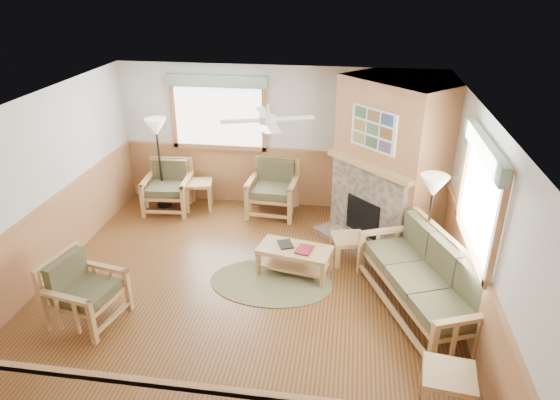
# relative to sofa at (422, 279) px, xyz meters

# --- Properties ---
(floor) EXTENTS (6.00, 6.00, 0.01)m
(floor) POSITION_rel_sofa_xyz_m (-2.43, 0.13, -0.52)
(floor) COLOR brown
(floor) RESTS_ON ground
(ceiling) EXTENTS (6.00, 6.00, 0.01)m
(ceiling) POSITION_rel_sofa_xyz_m (-2.43, 0.13, 2.19)
(ceiling) COLOR white
(ceiling) RESTS_ON floor
(wall_back) EXTENTS (6.00, 0.02, 2.70)m
(wall_back) POSITION_rel_sofa_xyz_m (-2.43, 3.13, 0.84)
(wall_back) COLOR silver
(wall_back) RESTS_ON floor
(wall_front) EXTENTS (6.00, 0.02, 2.70)m
(wall_front) POSITION_rel_sofa_xyz_m (-2.43, -2.87, 0.84)
(wall_front) COLOR silver
(wall_front) RESTS_ON floor
(wall_left) EXTENTS (0.02, 6.00, 2.70)m
(wall_left) POSITION_rel_sofa_xyz_m (-5.43, 0.13, 0.84)
(wall_left) COLOR silver
(wall_left) RESTS_ON floor
(wall_right) EXTENTS (0.02, 6.00, 2.70)m
(wall_right) POSITION_rel_sofa_xyz_m (0.57, 0.13, 0.84)
(wall_right) COLOR silver
(wall_right) RESTS_ON floor
(wainscot) EXTENTS (6.00, 6.00, 1.10)m
(wainscot) POSITION_rel_sofa_xyz_m (-2.43, 0.13, 0.04)
(wainscot) COLOR #A77044
(wainscot) RESTS_ON floor
(fireplace) EXTENTS (3.11, 3.11, 2.70)m
(fireplace) POSITION_rel_sofa_xyz_m (-0.38, 2.18, 0.84)
(fireplace) COLOR #A77044
(fireplace) RESTS_ON floor
(window_back) EXTENTS (1.90, 0.16, 1.50)m
(window_back) POSITION_rel_sofa_xyz_m (-3.53, 3.09, 2.02)
(window_back) COLOR white
(window_back) RESTS_ON wall_back
(window_right) EXTENTS (0.16, 1.90, 1.50)m
(window_right) POSITION_rel_sofa_xyz_m (0.53, -0.07, 2.02)
(window_right) COLOR white
(window_right) RESTS_ON wall_right
(ceiling_fan) EXTENTS (1.59, 1.59, 0.36)m
(ceiling_fan) POSITION_rel_sofa_xyz_m (-2.13, 0.43, 2.15)
(ceiling_fan) COLOR white
(ceiling_fan) RESTS_ON ceiling
(sofa) EXTENTS (2.40, 1.68, 1.02)m
(sofa) POSITION_rel_sofa_xyz_m (0.00, 0.00, 0.00)
(sofa) COLOR tan
(sofa) RESTS_ON floor
(armchair_back_left) EXTENTS (0.90, 0.90, 0.94)m
(armchair_back_left) POSITION_rel_sofa_xyz_m (-4.45, 2.54, -0.04)
(armchair_back_left) COLOR tan
(armchair_back_left) RESTS_ON floor
(armchair_back_right) EXTENTS (0.93, 0.93, 0.98)m
(armchair_back_right) POSITION_rel_sofa_xyz_m (-2.44, 2.68, -0.02)
(armchair_back_right) COLOR tan
(armchair_back_right) RESTS_ON floor
(armchair_left) EXTENTS (0.95, 0.95, 0.90)m
(armchair_left) POSITION_rel_sofa_xyz_m (-4.34, -0.83, -0.06)
(armchair_left) COLOR tan
(armchair_left) RESTS_ON floor
(coffee_table) EXTENTS (1.17, 0.74, 0.44)m
(coffee_table) POSITION_rel_sofa_xyz_m (-1.78, 0.69, -0.29)
(coffee_table) COLOR tan
(coffee_table) RESTS_ON floor
(end_table_chairs) EXTENTS (0.58, 0.57, 0.56)m
(end_table_chairs) POSITION_rel_sofa_xyz_m (-3.88, 2.68, -0.23)
(end_table_chairs) COLOR tan
(end_table_chairs) RESTS_ON floor
(end_table_sofa) EXTENTS (0.58, 0.56, 0.58)m
(end_table_sofa) POSITION_rel_sofa_xyz_m (0.08, -1.76, -0.22)
(end_table_sofa) COLOR tan
(end_table_sofa) RESTS_ON floor
(footstool) EXTENTS (0.60, 0.60, 0.43)m
(footstool) POSITION_rel_sofa_xyz_m (-0.98, 1.16, -0.30)
(footstool) COLOR tan
(footstool) RESTS_ON floor
(braided_rug) EXTENTS (1.92, 1.92, 0.01)m
(braided_rug) POSITION_rel_sofa_xyz_m (-2.09, 0.37, -0.50)
(braided_rug) COLOR brown
(braided_rug) RESTS_ON floor
(floor_lamp_left) EXTENTS (0.53, 0.53, 1.77)m
(floor_lamp_left) POSITION_rel_sofa_xyz_m (-4.61, 2.68, 0.38)
(floor_lamp_left) COLOR black
(floor_lamp_left) RESTS_ON floor
(floor_lamp_right) EXTENTS (0.42, 0.42, 1.71)m
(floor_lamp_right) POSITION_rel_sofa_xyz_m (0.12, 0.75, 0.35)
(floor_lamp_right) COLOR black
(floor_lamp_right) RESTS_ON floor
(book_red) EXTENTS (0.28, 0.34, 0.03)m
(book_red) POSITION_rel_sofa_xyz_m (-1.63, 0.64, -0.04)
(book_red) COLOR maroon
(book_red) RESTS_ON coffee_table
(book_dark) EXTENTS (0.29, 0.32, 0.03)m
(book_dark) POSITION_rel_sofa_xyz_m (-1.93, 0.76, -0.05)
(book_dark) COLOR black
(book_dark) RESTS_ON coffee_table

